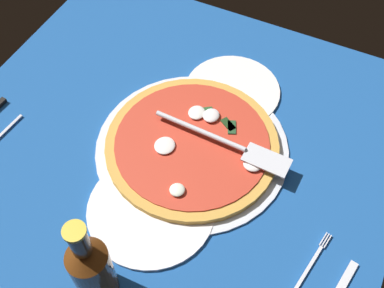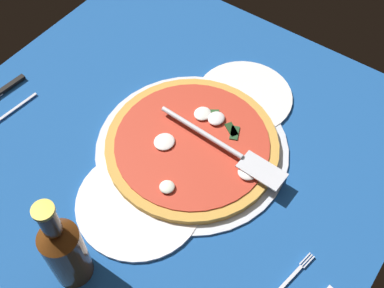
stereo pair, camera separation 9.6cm
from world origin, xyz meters
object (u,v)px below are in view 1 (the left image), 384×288
beer_bottle (91,269)px  pizza (192,144)px  dinner_plate_left (232,91)px  pizza_server (225,142)px  dinner_plate_right (151,210)px

beer_bottle → pizza: bearing=177.4°
dinner_plate_left → pizza_server: 17.14cm
dinner_plate_left → dinner_plate_right: size_ratio=0.88×
dinner_plate_left → dinner_plate_right: 33.85cm
dinner_plate_left → beer_bottle: beer_bottle is taller
dinner_plate_left → pizza: bearing=-3.9°
dinner_plate_left → pizza: 17.90cm
dinner_plate_left → pizza_server: pizza_server is taller
pizza_server → pizza: bearing=-161.7°
dinner_plate_left → pizza: size_ratio=0.60×
dinner_plate_right → pizza_server: size_ratio=0.83×
dinner_plate_right → pizza: bearing=177.3°
dinner_plate_right → pizza: 16.04cm
dinner_plate_right → beer_bottle: (16.60, -0.73, 8.41)cm
dinner_plate_left → dinner_plate_right: bearing=-3.3°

